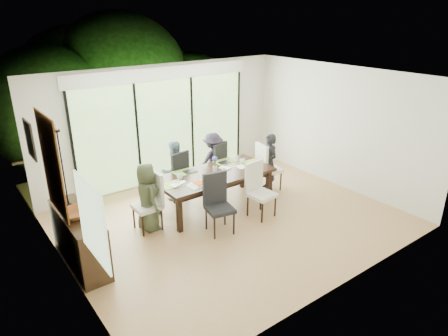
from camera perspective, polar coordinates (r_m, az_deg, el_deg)
floor at (r=7.75m, az=1.11°, el=-7.48°), size 6.00×5.00×0.01m
ceiling at (r=6.85m, az=1.28°, el=12.74°), size 6.00×5.00×0.01m
wall_back at (r=9.21m, az=-8.47°, el=6.19°), size 6.00×0.02×2.70m
wall_front at (r=5.58m, az=17.23°, el=-5.04°), size 6.00×0.02×2.70m
wall_left at (r=5.97m, az=-22.35°, el=-3.93°), size 0.02×5.00×2.70m
wall_right at (r=9.26m, az=16.16°, el=5.66°), size 0.02×5.00×2.70m
glass_doors at (r=9.21m, az=-8.30°, el=5.24°), size 4.20×0.02×2.30m
blinds_header at (r=8.93m, az=-8.72°, el=13.25°), size 4.40×0.06×0.28m
mullion_a at (r=8.47m, az=-20.80°, el=2.56°), size 0.05×0.04×2.30m
mullion_b at (r=8.91m, az=-12.22°, el=4.41°), size 0.05×0.04×2.30m
mullion_c at (r=9.54m, az=-4.57°, el=5.97°), size 0.05×0.04×2.30m
mullion_d at (r=10.33m, az=2.05°, el=7.23°), size 0.05×0.04×2.30m
side_window at (r=4.87m, az=-18.33°, el=-7.27°), size 0.02×0.90×1.00m
deck at (r=10.41m, az=-10.41°, el=-0.25°), size 6.00×1.80×0.10m
rail_top at (r=10.89m, az=-12.52°, el=3.94°), size 6.00×0.08×0.06m
foliage_left at (r=11.05m, az=-23.68°, el=7.68°), size 3.20×3.20×3.20m
foliage_mid at (r=12.20m, az=-14.50°, el=11.69°), size 4.00×4.00×4.00m
foliage_right at (r=12.40m, az=-5.02°, el=9.89°), size 2.80×2.80×2.80m
foliage_far at (r=12.55m, az=-19.95°, el=10.52°), size 3.60×3.60×3.60m
table_top at (r=7.95m, az=-1.38°, el=-0.94°), size 2.38×1.09×0.06m
table_apron at (r=7.98m, az=-1.38°, el=-1.53°), size 2.18×0.89×0.10m
table_leg_fl at (r=7.26m, az=-6.39°, el=-6.65°), size 0.09×0.09×0.68m
table_leg_fr at (r=8.42m, az=6.36°, el=-2.49°), size 0.09×0.09×0.68m
table_leg_bl at (r=7.94m, az=-9.57°, el=-4.23°), size 0.09×0.09×0.68m
table_leg_br at (r=9.01m, az=2.66°, el=-0.71°), size 0.09×0.09×0.68m
chair_left_end at (r=7.34m, az=-11.01°, el=-4.82°), size 0.46×0.46×1.09m
chair_right_end at (r=8.90m, az=6.53°, el=0.28°), size 0.53×0.53×1.09m
chair_far_left at (r=8.46m, az=-7.20°, el=-0.91°), size 0.55×0.55×1.09m
chair_far_right at (r=8.95m, az=-1.65°, el=0.55°), size 0.58×0.58×1.09m
chair_near_left at (r=7.11m, az=-0.60°, el=-5.27°), size 0.54×0.54×1.09m
chair_near_right at (r=7.68m, az=5.45°, el=-3.24°), size 0.51×0.51×1.09m
person_left_end at (r=7.30m, az=-10.92°, el=-4.11°), size 0.41×0.62×1.28m
person_right_end at (r=8.85m, az=6.46°, el=0.82°), size 0.47×0.65×1.28m
person_far_left at (r=8.41m, az=-7.16°, el=-0.36°), size 0.60×0.39×1.28m
person_far_right at (r=8.90m, az=-1.58°, el=1.08°), size 0.60×0.38×1.28m
placemat_left at (r=7.47m, az=-7.34°, el=-2.36°), size 0.44×0.32×0.01m
placemat_right at (r=8.48m, az=3.86°, el=0.74°), size 0.44×0.32×0.01m
placemat_far_l at (r=8.02m, az=-5.67°, el=-0.57°), size 0.44×0.32×0.01m
placemat_far_r at (r=8.54m, az=0.07°, el=0.94°), size 0.44×0.32×0.01m
placemat_paper at (r=7.42m, az=-3.51°, el=-2.38°), size 0.44×0.32×0.01m
tablet_far_l at (r=8.03m, az=-4.87°, el=-0.46°), size 0.26×0.18×0.01m
tablet_far_r at (r=8.47m, az=0.00°, el=0.82°), size 0.24×0.17×0.01m
papers at (r=8.29m, az=2.76°, el=0.27°), size 0.30×0.22×0.00m
platter_base at (r=7.42m, az=-3.52°, el=-2.28°), size 0.26×0.26×0.02m
platter_snacks at (r=7.41m, az=-3.52°, el=-2.15°), size 0.20×0.20×0.01m
vase at (r=7.98m, az=-1.31°, el=-0.15°), size 0.08×0.08×0.12m
hyacinth_stems at (r=7.94m, az=-1.31°, el=0.65°), size 0.04×0.04×0.16m
hyacinth_blooms at (r=7.90m, az=-1.32°, el=1.32°), size 0.11×0.11×0.11m
laptop at (r=7.43m, az=-6.30°, el=-2.36°), size 0.38×0.31×0.03m
cup_a at (r=7.69m, az=-6.30°, el=-1.25°), size 0.15×0.15×0.10m
cup_b at (r=7.93m, az=-0.09°, el=-0.41°), size 0.12×0.12×0.09m
cup_c at (r=8.45m, az=2.65°, el=1.00°), size 0.17×0.17×0.10m
book at (r=8.11m, az=-0.15°, el=-0.17°), size 0.24×0.27×0.02m
sideboard at (r=6.72m, az=-19.94°, el=-9.48°), size 0.44×1.55×0.87m
bowl at (r=6.40m, az=-20.23°, el=-6.08°), size 0.46×0.46×0.11m
candlestick_base at (r=6.81m, az=-21.33°, el=-4.88°), size 0.10×0.10×0.04m
candlestick_shaft at (r=6.58m, az=-22.05°, el=-0.10°), size 0.02×0.02×1.21m
candlestick_pan at (r=6.40m, az=-22.79°, el=4.91°), size 0.10×0.10×0.03m
candle at (r=6.38m, az=-22.87°, el=5.41°), size 0.03×0.03×0.10m
tapestry at (r=6.22m, az=-23.44°, el=0.39°), size 0.02×1.00×1.50m
art_frame at (r=7.42m, az=-26.02°, el=3.66°), size 0.03×0.55×0.65m
art_canvas at (r=7.42m, az=-25.87°, el=3.69°), size 0.01×0.45×0.55m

